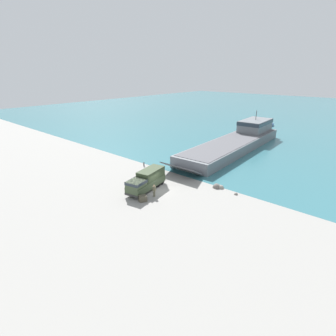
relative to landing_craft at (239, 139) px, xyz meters
The scene contains 11 objects.
ground_plane 30.84m from the landing_craft, 86.11° to the right, with size 240.00×240.00×0.00m, color gray.
water_surface 66.63m from the landing_craft, 88.21° to the left, with size 240.00×180.00×0.01m, color #336B75.
landing_craft is the anchor object (origin of this frame).
military_truck 31.56m from the landing_craft, 88.82° to the right, with size 3.66×7.82×2.92m.
soldier_on_ramp 32.70m from the landing_craft, 84.39° to the right, with size 0.49×0.34×1.82m.
moored_boat_b 31.23m from the landing_craft, 102.52° to the left, with size 7.63×3.19×1.56m.
mooring_bollard 25.55m from the landing_craft, 106.59° to the right, with size 0.26×0.26×0.80m.
cargo_crate 34.80m from the landing_craft, 85.05° to the right, with size 0.86×1.03×0.86m, color #4C4738.
shoreline_rock_a 25.35m from the landing_craft, 69.21° to the right, with size 0.99×0.99×0.99m, color gray.
shoreline_rock_b 25.40m from the landing_craft, 70.63° to the right, with size 1.28×1.28×1.28m, color #66605B.
shoreline_rock_c 26.98m from the landing_craft, 63.90° to the right, with size 0.57×0.57×0.57m, color gray.
Camera 1 is at (25.02, -26.32, 17.02)m, focal length 28.00 mm.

